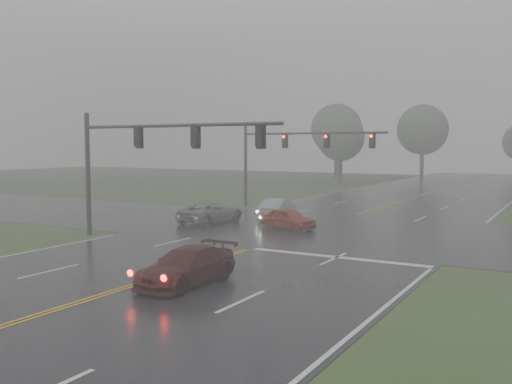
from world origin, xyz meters
The scene contains 12 objects.
main_road centered at (0.00, 20.00, 0.00)m, with size 18.00×160.00×0.02m, color black.
cross_street centered at (0.00, 22.00, 0.00)m, with size 120.00×14.00×0.02m, color black.
stop_bar centered at (4.50, 14.40, 0.00)m, with size 8.50×0.50×0.01m, color silver.
sedan_maroon centered at (1.58, 6.99, 0.00)m, with size 1.87×4.59×1.33m, color #370A0A.
sedan_red centered at (-1.37, 21.31, 0.00)m, with size 1.48×3.68×1.25m, color maroon.
sedan_silver centered at (-4.12, 25.16, 0.00)m, with size 1.50×4.30×1.42m, color #999DA1.
car_grey centered at (-6.96, 21.25, 0.00)m, with size 2.26×4.90×1.36m, color slate.
signal_gantry_near centered at (-6.37, 13.69, 4.84)m, with size 12.44×0.30×6.89m.
signal_gantry_far centered at (-6.48, 31.16, 4.79)m, with size 12.09×0.35×6.82m.
tree_nw_a centered at (-13.94, 62.40, 6.15)m, with size 6.36×6.36×9.35m.
tree_n_mid centered at (-7.20, 79.45, 7.48)m, with size 7.74×7.74×11.36m.
tree_nw_b centered at (-18.57, 72.61, 7.54)m, with size 7.80×7.80×11.46m.
Camera 1 is at (13.85, -9.54, 5.07)m, focal length 40.00 mm.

